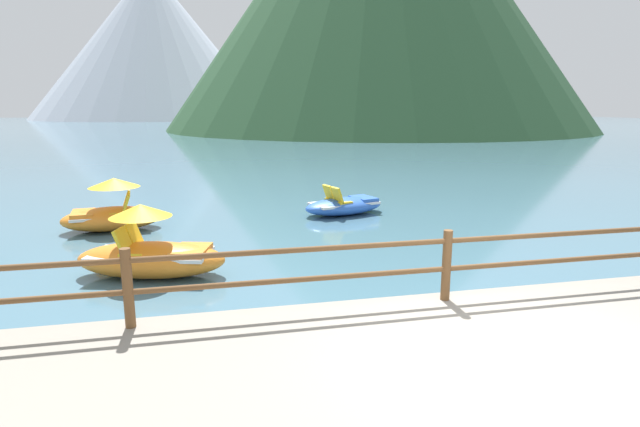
% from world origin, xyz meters
% --- Properties ---
extents(ground_plane, '(200.00, 200.00, 0.00)m').
position_xyz_m(ground_plane, '(0.00, 40.00, 0.00)').
color(ground_plane, '#477084').
extents(dock_railing, '(23.92, 0.12, 0.95)m').
position_xyz_m(dock_railing, '(0.00, 1.55, 0.98)').
color(dock_railing, brown).
rests_on(dock_railing, promenade_dock).
extents(pedal_boat_0, '(2.80, 1.74, 1.28)m').
position_xyz_m(pedal_boat_0, '(-4.04, 4.61, 0.41)').
color(pedal_boat_0, orange).
rests_on(pedal_boat_0, ground).
extents(pedal_boat_2, '(2.55, 1.74, 0.82)m').
position_xyz_m(pedal_boat_2, '(0.62, 8.92, 0.25)').
color(pedal_boat_2, blue).
rests_on(pedal_boat_2, ground).
extents(pedal_boat_3, '(2.40, 1.52, 1.26)m').
position_xyz_m(pedal_boat_3, '(-5.30, 8.36, 0.42)').
color(pedal_boat_3, orange).
rests_on(pedal_boat_3, ground).
extents(distant_peak, '(54.30, 54.30, 33.42)m').
position_xyz_m(distant_peak, '(-13.80, 122.34, 16.71)').
color(distant_peak, '#A8B2C1').
rests_on(distant_peak, ground).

